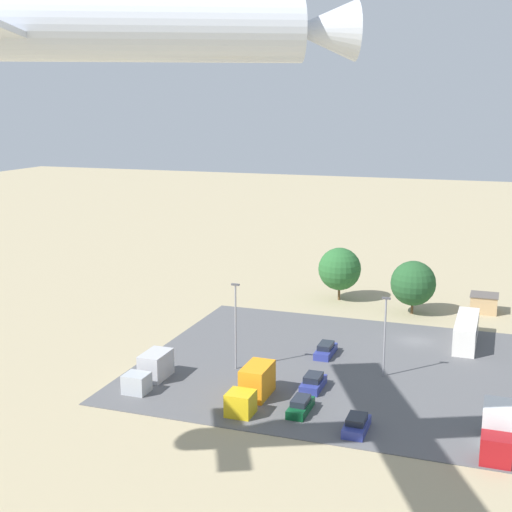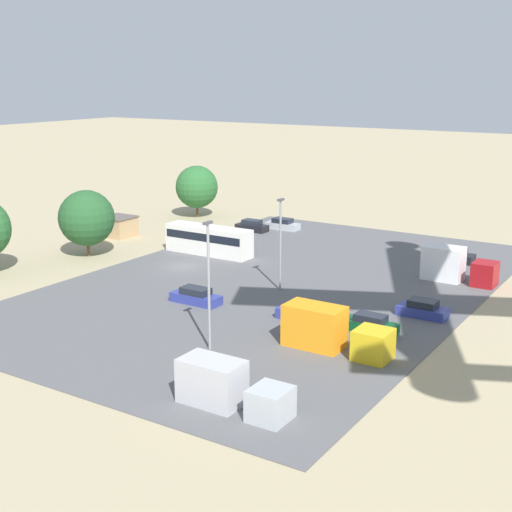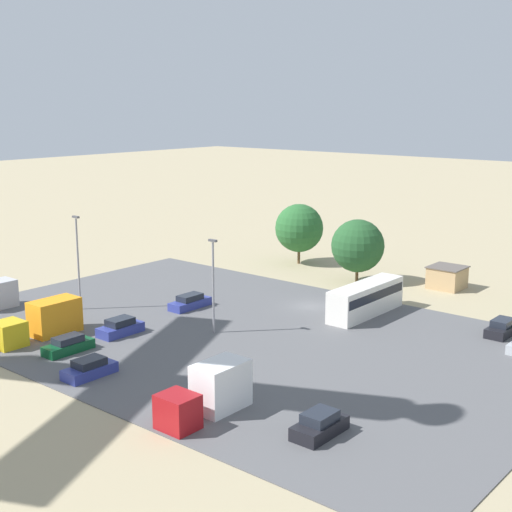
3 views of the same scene
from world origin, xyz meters
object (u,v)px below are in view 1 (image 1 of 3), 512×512
at_px(shed_building, 484,303).
at_px(parked_truck_1, 497,430).
at_px(parked_truck_2, 151,370).
at_px(parked_car_5, 357,425).
at_px(bus, 466,330).
at_px(parked_car_1, 326,350).
at_px(parked_car_4, 313,383).
at_px(airplane, 11,28).
at_px(parked_truck_0, 253,387).
at_px(parked_car_3, 301,406).

relative_size(shed_building, parked_truck_1, 0.54).
bearing_deg(parked_truck_2, shed_building, -129.51).
xyz_separation_m(shed_building, parked_truck_1, (-2.56, 42.30, 0.33)).
relative_size(shed_building, parked_car_5, 0.92).
distance_m(bus, parked_car_1, 18.04).
bearing_deg(parked_car_4, airplane, -109.81).
height_order(bus, parked_car_5, bus).
xyz_separation_m(bus, parked_truck_2, (30.66, 23.78, -0.42)).
xyz_separation_m(shed_building, parked_car_5, (9.33, 43.31, -0.61)).
distance_m(parked_car_4, parked_truck_0, 7.00).
distance_m(parked_car_3, airplane, 42.25).
distance_m(parked_truck_1, airplane, 48.81).
bearing_deg(parked_car_1, parked_car_4, -83.12).
xyz_separation_m(parked_truck_2, airplane, (-5.74, 26.45, 31.88)).
height_order(parked_car_4, parked_truck_0, parked_truck_0).
height_order(parked_truck_0, airplane, airplane).
xyz_separation_m(parked_car_5, airplane, (17.13, 22.19, 32.58)).
xyz_separation_m(parked_car_4, airplane, (10.94, 30.37, 32.54)).
distance_m(shed_building, parked_car_4, 38.42).
bearing_deg(parked_car_5, parked_truck_2, -10.54).
bearing_deg(shed_building, airplane, 68.00).
bearing_deg(parked_truck_2, parked_car_5, 169.46).
height_order(parked_car_1, parked_truck_1, parked_truck_1).
distance_m(bus, parked_truck_0, 31.18).
height_order(shed_building, parked_car_1, shed_building).
xyz_separation_m(bus, parked_car_4, (13.98, 19.86, -1.08)).
relative_size(shed_building, parked_car_3, 0.88).
height_order(parked_car_3, parked_truck_0, parked_truck_0).
relative_size(bus, parked_truck_0, 1.28).
xyz_separation_m(parked_car_5, parked_truck_1, (-11.90, -1.01, 0.94)).
bearing_deg(shed_building, bus, 84.23).
height_order(parked_car_1, parked_car_3, same).
xyz_separation_m(shed_building, parked_car_4, (15.53, 35.14, -0.57)).
xyz_separation_m(bus, parked_car_1, (15.22, 9.63, -1.12)).
height_order(shed_building, parked_truck_1, parked_truck_1).
relative_size(parked_truck_1, airplane, 0.18).
bearing_deg(parked_car_3, parked_truck_0, 169.52).
bearing_deg(shed_building, parked_car_5, 77.84).
relative_size(parked_car_3, parked_truck_0, 0.53).
xyz_separation_m(parked_car_3, parked_car_5, (-5.85, 2.23, -0.00)).
bearing_deg(parked_truck_2, airplane, 102.24).
bearing_deg(bus, parked_truck_2, 37.80).
bearing_deg(parked_car_5, shed_building, -102.16).
height_order(shed_building, airplane, airplane).
relative_size(parked_car_1, airplane, 0.12).
distance_m(parked_car_3, parked_truck_2, 17.15).
bearing_deg(parked_car_3, parked_truck_1, -3.91).
height_order(parked_car_4, parked_truck_1, parked_truck_1).
bearing_deg(parked_truck_2, bus, -142.20).
bearing_deg(parked_car_5, airplane, 52.33).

